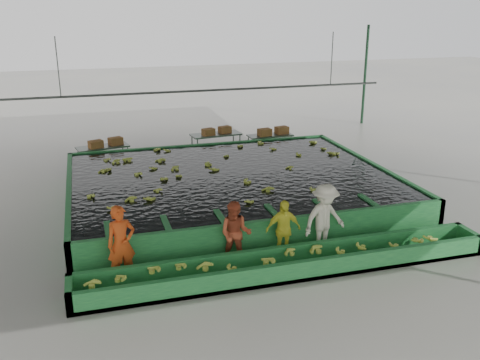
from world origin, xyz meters
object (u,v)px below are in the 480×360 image
object	(u,v)px
flotation_tank	(231,187)
worker_a	(121,244)
worker_b	(236,234)
box_stack_right	(273,135)
packing_table_left	(104,157)
box_stack_left	(106,146)
sorting_trough	(290,263)
worker_c	(283,230)
packing_table_mid	(216,145)
box_stack_mid	(217,134)
worker_d	(325,219)
packing_table_right	(270,145)

from	to	relation	value
flotation_tank	worker_a	distance (m)	5.73
worker_b	box_stack_right	distance (m)	10.03
packing_table_left	box_stack_left	bearing A→B (deg)	-19.26
worker_a	box_stack_left	bearing A→B (deg)	76.19
worker_a	box_stack_right	world-z (taller)	worker_a
sorting_trough	worker_c	size ratio (longest dim) A/B	6.58
packing_table_mid	box_stack_mid	size ratio (longest dim) A/B	1.64
worker_d	packing_table_right	distance (m)	9.30
flotation_tank	packing_table_right	bearing A→B (deg)	57.90
packing_table_mid	box_stack_left	world-z (taller)	box_stack_left
packing_table_right	box_stack_right	size ratio (longest dim) A/B	1.37
worker_a	box_stack_left	world-z (taller)	worker_a
packing_table_right	worker_b	bearing A→B (deg)	-114.23
worker_a	box_stack_left	distance (m)	8.99
flotation_tank	box_stack_left	distance (m)	5.94
worker_d	box_stack_mid	distance (m)	9.52
packing_table_left	box_stack_right	world-z (taller)	box_stack_right
flotation_tank	box_stack_right	distance (m)	5.74
packing_table_mid	box_stack_mid	world-z (taller)	box_stack_mid
packing_table_left	packing_table_right	world-z (taller)	packing_table_left
worker_b	box_stack_left	distance (m)	9.34
sorting_trough	packing_table_mid	distance (m)	10.41
worker_a	box_stack_mid	size ratio (longest dim) A/B	1.44
worker_c	flotation_tank	bearing A→B (deg)	92.61
flotation_tank	worker_b	bearing A→B (deg)	-104.13
packing_table_mid	box_stack_mid	xyz separation A→B (m)	(0.02, -0.06, 0.47)
packing_table_left	box_stack_right	bearing A→B (deg)	0.44
sorting_trough	box_stack_right	xyz separation A→B (m)	(3.14, 9.89, 0.59)
worker_b	packing_table_right	size ratio (longest dim) A/B	0.87
sorting_trough	packing_table_right	bearing A→B (deg)	73.07
worker_c	packing_table_left	xyz separation A→B (m)	(-3.87, 9.04, -0.32)
packing_table_mid	box_stack_left	size ratio (longest dim) A/B	1.58
worker_c	box_stack_left	size ratio (longest dim) A/B	1.17
worker_b	box_stack_left	xyz separation A→B (m)	(-2.53, 8.99, 0.07)
packing_table_left	box_stack_mid	size ratio (longest dim) A/B	1.54
flotation_tank	packing_table_mid	bearing A→B (deg)	81.20
packing_table_mid	packing_table_left	bearing A→B (deg)	-173.32
worker_c	packing_table_mid	size ratio (longest dim) A/B	0.74
worker_d	box_stack_mid	bearing A→B (deg)	79.71
sorting_trough	box_stack_left	bearing A→B (deg)	110.25
worker_d	packing_table_mid	xyz separation A→B (m)	(-0.41, 9.57, -0.45)
box_stack_left	box_stack_mid	xyz separation A→B (m)	(4.45, 0.52, 0.06)
worker_b	box_stack_left	world-z (taller)	worker_b
box_stack_mid	packing_table_left	bearing A→B (deg)	-174.12
box_stack_left	box_stack_right	distance (m)	6.76
packing_table_mid	packing_table_right	size ratio (longest dim) A/B	1.11
packing_table_left	box_stack_right	size ratio (longest dim) A/B	1.42
sorting_trough	worker_b	xyz separation A→B (m)	(-1.08, 0.80, 0.55)
packing_table_mid	box_stack_left	distance (m)	4.48
packing_table_left	worker_d	bearing A→B (deg)	-61.20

